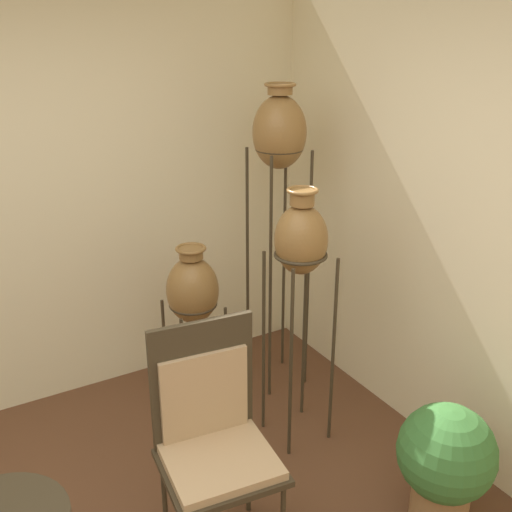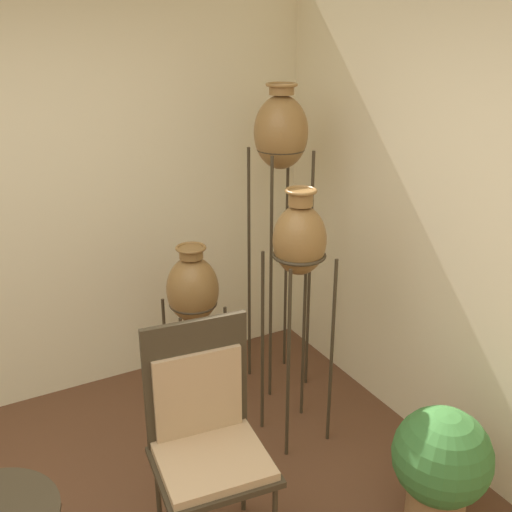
% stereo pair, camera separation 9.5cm
% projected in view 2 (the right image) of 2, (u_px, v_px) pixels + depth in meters
% --- Properties ---
extents(wall_back, '(8.07, 0.06, 2.70)m').
position_uv_depth(wall_back, '(0.00, 204.00, 3.55)').
color(wall_back, beige).
rests_on(wall_back, ground_plane).
extents(vase_stand_tall, '(0.33, 0.33, 2.02)m').
position_uv_depth(vase_stand_tall, '(281.00, 139.00, 3.62)').
color(vase_stand_tall, '#382D1E').
rests_on(vase_stand_tall, ground_plane).
extents(vase_stand_medium, '(0.31, 0.31, 1.54)m').
position_uv_depth(vase_stand_medium, '(299.00, 244.00, 3.23)').
color(vase_stand_medium, '#382D1E').
rests_on(vase_stand_medium, ground_plane).
extents(vase_stand_short, '(0.32, 0.32, 1.12)m').
position_uv_depth(vase_stand_short, '(193.00, 290.00, 3.64)').
color(vase_stand_short, '#382D1E').
rests_on(vase_stand_short, ground_plane).
extents(chair, '(0.56, 0.51, 1.13)m').
position_uv_depth(chair, '(206.00, 429.00, 2.71)').
color(chair, '#382D1E').
rests_on(chair, ground_plane).
extents(potted_plant, '(0.48, 0.48, 0.67)m').
position_uv_depth(potted_plant, '(441.00, 465.00, 2.87)').
color(potted_plant, olive).
rests_on(potted_plant, ground_plane).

